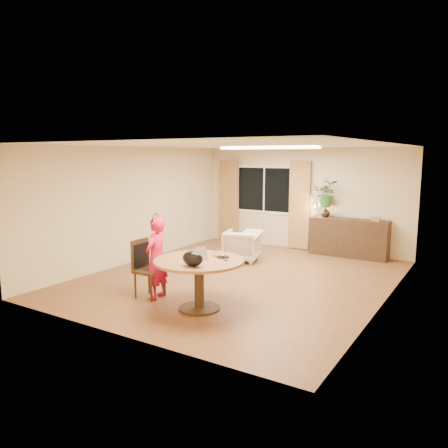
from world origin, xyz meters
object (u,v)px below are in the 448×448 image
dining_chair (150,269)px  armchair (242,246)px  dining_table (199,270)px  sideboard (349,238)px  child (156,258)px

dining_chair → armchair: 3.12m
dining_table → armchair: bearing=107.9°
dining_chair → sideboard: bearing=66.9°
dining_chair → child: (0.12, 0.04, 0.20)m
armchair → child: bearing=76.8°
dining_chair → child: bearing=15.5°
dining_table → child: child is taller
sideboard → dining_chair: bearing=-112.5°
dining_chair → sideboard: 5.23m
dining_table → armchair: (-1.02, 3.15, -0.28)m
dining_chair → child: 0.24m
dining_table → child: 0.93m
dining_table → dining_chair: (-1.05, 0.03, -0.14)m
dining_table → dining_chair: dining_chair is taller
dining_chair → sideboard: dining_chair is taller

